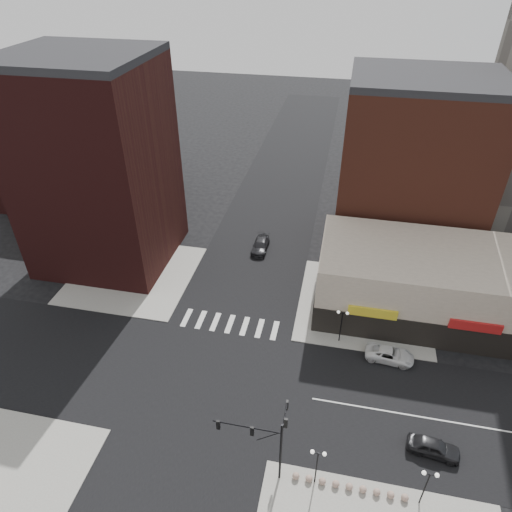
# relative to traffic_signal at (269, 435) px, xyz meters

# --- Properties ---
(ground) EXTENTS (240.00, 240.00, 0.00)m
(ground) POSITION_rel_traffic_signal_xyz_m (-7.24, 7.83, -4.96)
(ground) COLOR black
(ground) RESTS_ON ground
(road_ew) EXTENTS (200.00, 14.00, 0.02)m
(road_ew) POSITION_rel_traffic_signal_xyz_m (-7.24, 7.83, -4.95)
(road_ew) COLOR black
(road_ew) RESTS_ON ground
(road_ns) EXTENTS (14.00, 200.00, 0.02)m
(road_ns) POSITION_rel_traffic_signal_xyz_m (-7.24, 7.83, -4.95)
(road_ns) COLOR black
(road_ns) RESTS_ON ground
(sidewalk_nw) EXTENTS (15.00, 15.00, 0.12)m
(sidewalk_nw) POSITION_rel_traffic_signal_xyz_m (-21.74, 22.33, -4.90)
(sidewalk_nw) COLOR gray
(sidewalk_nw) RESTS_ON ground
(sidewalk_ne) EXTENTS (15.00, 15.00, 0.12)m
(sidewalk_ne) POSITION_rel_traffic_signal_xyz_m (7.26, 22.33, -4.90)
(sidewalk_ne) COLOR gray
(sidewalk_ne) RESTS_ON ground
(building_nw) EXTENTS (16.00, 15.00, 25.00)m
(building_nw) POSITION_rel_traffic_signal_xyz_m (-26.24, 26.33, 7.54)
(building_nw) COLOR #351111
(building_nw) RESTS_ON ground
(building_nw_low) EXTENTS (20.00, 18.00, 12.00)m
(building_nw_low) POSITION_rel_traffic_signal_xyz_m (-39.24, 41.83, 1.04)
(building_nw_low) COLOR #351111
(building_nw_low) RESTS_ON ground
(building_ne_midrise) EXTENTS (18.00, 15.00, 22.00)m
(building_ne_midrise) POSITION_rel_traffic_signal_xyz_m (11.76, 37.33, 6.04)
(building_ne_midrise) COLOR #612B1E
(building_ne_midrise) RESTS_ON ground
(building_ne_row) EXTENTS (24.20, 12.20, 8.00)m
(building_ne_row) POSITION_rel_traffic_signal_xyz_m (13.76, 22.83, -1.66)
(building_ne_row) COLOR beige
(building_ne_row) RESTS_ON ground
(traffic_signal) EXTENTS (5.59, 3.09, 7.77)m
(traffic_signal) POSITION_rel_traffic_signal_xyz_m (0.00, 0.00, 0.00)
(traffic_signal) COLOR black
(traffic_signal) RESTS_ON ground
(street_lamp_se_a) EXTENTS (1.22, 0.32, 4.16)m
(street_lamp_se_a) POSITION_rel_traffic_signal_xyz_m (3.76, -0.17, -1.67)
(street_lamp_se_a) COLOR black
(street_lamp_se_a) RESTS_ON sidewalk_se
(street_lamp_se_b) EXTENTS (1.22, 0.32, 4.16)m
(street_lamp_se_b) POSITION_rel_traffic_signal_xyz_m (11.76, -0.17, -1.67)
(street_lamp_se_b) COLOR black
(street_lamp_se_b) RESTS_ON sidewalk_se
(street_lamp_ne) EXTENTS (1.22, 0.32, 4.16)m
(street_lamp_ne) POSITION_rel_traffic_signal_xyz_m (4.76, 15.83, -1.67)
(street_lamp_ne) COLOR black
(street_lamp_ne) RESTS_ON sidewalk_ne
(bollard_row) EXTENTS (8.97, 0.57, 0.57)m
(bollard_row) POSITION_rel_traffic_signal_xyz_m (6.46, -0.17, -4.56)
(bollard_row) COLOR #A2816F
(bollard_row) RESTS_ON sidewalk_se
(white_suv) EXTENTS (5.06, 2.66, 1.36)m
(white_suv) POSITION_rel_traffic_signal_xyz_m (9.93, 14.33, -4.28)
(white_suv) COLOR white
(white_suv) RESTS_ON ground
(dark_sedan_east) EXTENTS (4.50, 2.28, 1.47)m
(dark_sedan_east) POSITION_rel_traffic_signal_xyz_m (13.19, 4.43, -4.23)
(dark_sedan_east) COLOR black
(dark_sedan_east) RESTS_ON ground
(dark_sedan_north) EXTENTS (2.03, 4.98, 1.44)m
(dark_sedan_north) POSITION_rel_traffic_signal_xyz_m (-6.90, 31.30, -4.24)
(dark_sedan_north) COLOR black
(dark_sedan_north) RESTS_ON ground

